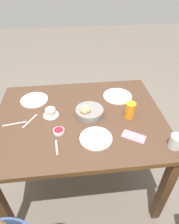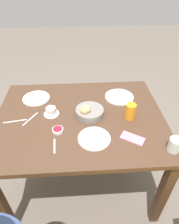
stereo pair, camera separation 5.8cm
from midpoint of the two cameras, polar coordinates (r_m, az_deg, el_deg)
name	(u,v)px [view 1 (the left image)]	position (r m, az deg, el deg)	size (l,w,h in m)	color
ground_plane	(82,177)	(2.05, -2.95, -18.03)	(10.00, 10.00, 0.00)	#6B6056
dining_table	(80,127)	(1.54, -3.75, -4.33)	(1.23, 0.95, 0.77)	#4C3323
bread_basket	(89,112)	(1.45, -1.36, 0.04)	(0.20, 0.20, 0.11)	gray
plate_near_left	(117,96)	(1.68, 7.02, 4.53)	(0.24, 0.24, 0.01)	white
plate_near_right	(34,100)	(1.69, -16.46, 3.33)	(0.22, 0.22, 0.01)	white
plate_far_center	(96,138)	(1.30, 0.56, -7.53)	(0.21, 0.21, 0.01)	white
juice_glass	(130,110)	(1.45, 10.40, 0.49)	(0.07, 0.07, 0.12)	orange
water_tumbler	(176,142)	(1.32, 22.28, -7.84)	(0.08, 0.08, 0.09)	silver
coffee_cup	(51,113)	(1.49, -12.13, -0.22)	(0.11, 0.11, 0.06)	white
jam_bowl_berry	(59,131)	(1.35, -10.00, -5.43)	(0.08, 0.08, 0.03)	white
fork_silver	(15,124)	(1.51, -21.67, -3.16)	(0.16, 0.04, 0.00)	#B7B7BC
knife_silver	(30,121)	(1.50, -17.73, -2.45)	(0.09, 0.14, 0.00)	#B7B7BC
spoon_coffee	(57,147)	(1.27, -10.69, -9.89)	(0.02, 0.12, 0.00)	#B7B7BC
cell_phone	(134,137)	(1.33, 11.30, -6.94)	(0.17, 0.14, 0.01)	pink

